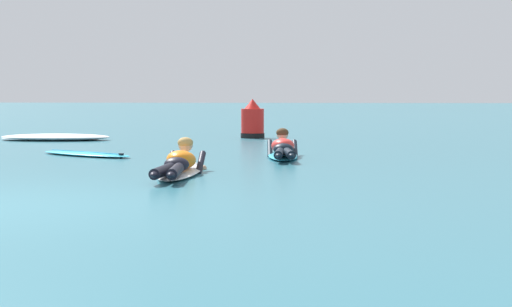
{
  "coord_description": "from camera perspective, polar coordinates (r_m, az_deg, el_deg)",
  "views": [
    {
      "loc": [
        3.34,
        -8.3,
        1.16
      ],
      "look_at": [
        2.33,
        5.07,
        0.18
      ],
      "focal_mm": 60.9,
      "sensor_mm": 36.0,
      "label": 1
    }
  ],
  "objects": [
    {
      "name": "ground_plane",
      "position": [
        18.64,
        -6.02,
        0.6
      ],
      "size": [
        120.0,
        120.0,
        0.0
      ],
      "primitive_type": "plane",
      "color": "#2D6B7A"
    },
    {
      "name": "surfer_far",
      "position": [
        14.8,
        1.79,
        0.24
      ],
      "size": [
        0.64,
        2.53,
        0.53
      ],
      "color": "#2DB2D1",
      "rests_on": "ground"
    },
    {
      "name": "drifting_surfboard",
      "position": [
        15.61,
        -11.06,
        -0.03
      ],
      "size": [
        2.1,
        1.64,
        0.16
      ],
      "color": "#2DB2D1",
      "rests_on": "ground"
    },
    {
      "name": "surfer_near",
      "position": [
        11.86,
        -5.05,
        -0.78
      ],
      "size": [
        0.54,
        2.8,
        0.54
      ],
      "color": "white",
      "rests_on": "ground"
    },
    {
      "name": "whitewater_front",
      "position": [
        20.6,
        -13.02,
        1.05
      ],
      "size": [
        2.57,
        1.26,
        0.15
      ],
      "color": "white",
      "rests_on": "ground"
    },
    {
      "name": "channel_marker_buoy",
      "position": [
        21.03,
        -0.23,
        2.04
      ],
      "size": [
        0.58,
        0.58,
        0.95
      ],
      "color": "red",
      "rests_on": "ground"
    }
  ]
}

